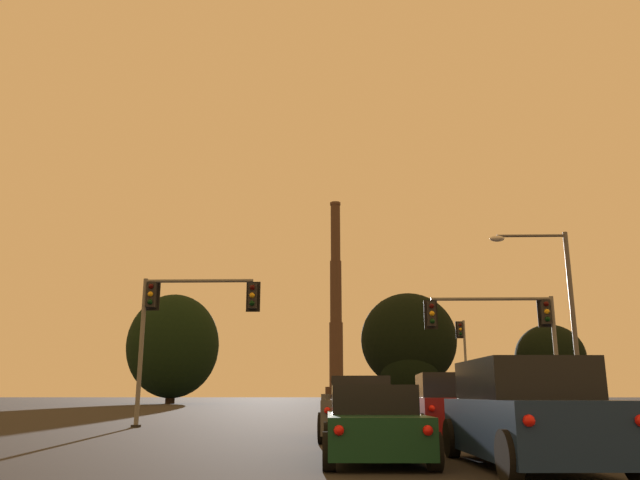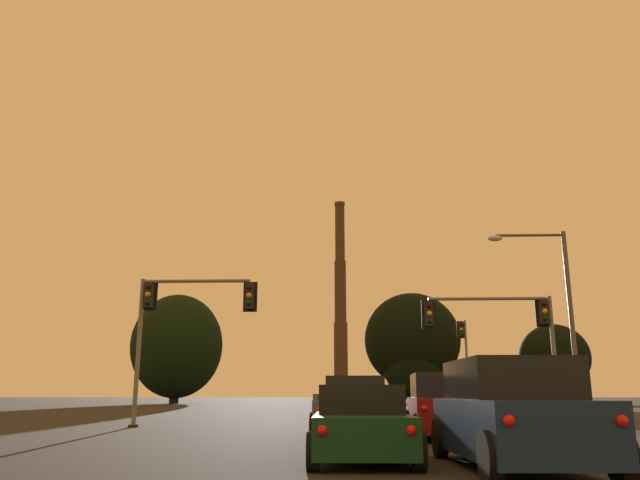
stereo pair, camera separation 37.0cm
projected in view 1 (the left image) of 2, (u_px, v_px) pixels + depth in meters
suv_right_lane_second at (526, 415)px, 10.99m from camera, size 2.27×4.97×1.86m
sedan_center_lane_second at (373, 424)px, 12.38m from camera, size 2.05×4.73×1.43m
pickup_truck_center_lane_front at (361, 410)px, 18.64m from camera, size 2.42×5.58×1.82m
suv_right_lane_front at (450, 407)px, 18.58m from camera, size 2.31×4.98×1.86m
traffic_light_far_right at (463, 352)px, 45.38m from camera, size 0.78×0.50×6.56m
traffic_light_overhead_left at (182, 312)px, 25.42m from camera, size 4.95×0.50×5.90m
traffic_light_overhead_right at (509, 326)px, 26.42m from camera, size 5.62×0.50×5.33m
street_lamp at (559, 303)px, 26.41m from camera, size 3.37×0.36×8.12m
smokestack at (336, 319)px, 165.09m from camera, size 5.75×5.75×52.97m
treeline_center_left at (409, 340)px, 91.05m from camera, size 13.93×12.53×15.85m
treeline_far_right at (173, 346)px, 89.29m from camera, size 13.08×11.77×15.42m
treeline_center_right at (550, 358)px, 88.94m from camera, size 9.88×8.89×11.08m
treeline_far_left at (409, 352)px, 89.28m from camera, size 9.48×8.53×13.92m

